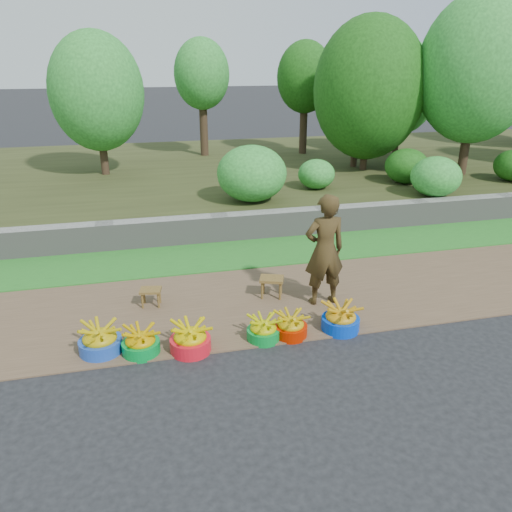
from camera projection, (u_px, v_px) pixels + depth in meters
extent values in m
plane|color=#232325|center=(273.00, 346.00, 6.49)|extent=(120.00, 120.00, 0.00)
cube|color=brown|center=(251.00, 303.00, 7.61)|extent=(80.00, 2.50, 0.02)
cube|color=#277523|center=(228.00, 255.00, 9.41)|extent=(80.00, 1.50, 0.04)
cube|color=gray|center=(220.00, 228.00, 10.09)|extent=(80.00, 0.35, 0.55)
cube|color=#363B1A|center=(191.00, 177.00, 14.52)|extent=(80.00, 10.00, 0.50)
cylinder|color=#362719|center=(204.00, 124.00, 15.93)|extent=(0.26, 0.26, 1.98)
ellipsoid|color=green|center=(202.00, 74.00, 15.37)|extent=(1.72, 1.72, 2.14)
cylinder|color=#362719|center=(397.00, 132.00, 16.37)|extent=(0.20, 0.20, 1.36)
ellipsoid|color=green|center=(401.00, 88.00, 15.85)|extent=(2.33, 2.33, 2.92)
cylinder|color=#362719|center=(365.00, 147.00, 14.03)|extent=(0.19, 0.19, 1.28)
ellipsoid|color=#1C5714|center=(369.00, 89.00, 13.46)|extent=(3.01, 3.01, 3.77)
cylinder|color=#362719|center=(355.00, 146.00, 14.42)|extent=(0.18, 0.18, 1.18)
ellipsoid|color=#1C5714|center=(357.00, 109.00, 14.03)|extent=(1.52, 1.52, 1.90)
cylinder|color=#362719|center=(103.00, 148.00, 13.42)|extent=(0.21, 0.21, 1.43)
ellipsoid|color=green|center=(97.00, 92.00, 12.88)|extent=(2.42, 2.42, 3.02)
cylinder|color=#362719|center=(303.00, 125.00, 16.29)|extent=(0.25, 0.25, 1.86)
ellipsoid|color=#1C5714|center=(305.00, 77.00, 15.74)|extent=(1.78, 1.78, 2.22)
cylinder|color=#362719|center=(466.00, 141.00, 13.34)|extent=(0.24, 0.24, 1.81)
ellipsoid|color=green|center=(477.00, 69.00, 12.67)|extent=(2.98, 2.98, 3.72)
ellipsoid|color=green|center=(316.00, 174.00, 12.07)|extent=(0.89, 0.89, 0.71)
ellipsoid|color=#1C5714|center=(407.00, 166.00, 12.56)|extent=(1.08, 1.08, 0.87)
ellipsoid|color=green|center=(252.00, 173.00, 10.94)|extent=(1.54, 1.54, 1.23)
ellipsoid|color=green|center=(436.00, 177.00, 11.38)|extent=(1.13, 1.13, 0.91)
cylinder|color=#1D46AE|center=(101.00, 346.00, 6.31)|extent=(0.54, 0.54, 0.19)
ellipsoid|color=#AD9408|center=(99.00, 336.00, 6.26)|extent=(0.47, 0.47, 0.31)
cylinder|color=#00872E|center=(141.00, 347.00, 6.30)|extent=(0.48, 0.48, 0.17)
ellipsoid|color=#B28700|center=(140.00, 338.00, 6.25)|extent=(0.42, 0.42, 0.27)
cylinder|color=red|center=(191.00, 344.00, 6.35)|extent=(0.52, 0.52, 0.19)
ellipsoid|color=#BEA600|center=(190.00, 334.00, 6.30)|extent=(0.46, 0.46, 0.30)
cylinder|color=#06842B|center=(263.00, 334.00, 6.61)|extent=(0.44, 0.44, 0.16)
ellipsoid|color=#A8AA03|center=(263.00, 326.00, 6.57)|extent=(0.39, 0.39, 0.25)
cylinder|color=#A91800|center=(290.00, 330.00, 6.70)|extent=(0.45, 0.45, 0.16)
ellipsoid|color=#AC8B07|center=(291.00, 322.00, 6.65)|extent=(0.40, 0.40, 0.26)
cylinder|color=#0538C2|center=(340.00, 324.00, 6.84)|extent=(0.52, 0.52, 0.19)
ellipsoid|color=#B37D0D|center=(341.00, 314.00, 6.79)|extent=(0.46, 0.46, 0.30)
cube|color=brown|center=(151.00, 290.00, 7.41)|extent=(0.35, 0.29, 0.04)
cylinder|color=brown|center=(142.00, 301.00, 7.38)|extent=(0.03, 0.03, 0.24)
cylinder|color=brown|center=(158.00, 301.00, 7.39)|extent=(0.03, 0.03, 0.24)
cylinder|color=brown|center=(144.00, 296.00, 7.53)|extent=(0.03, 0.03, 0.24)
cylinder|color=brown|center=(160.00, 296.00, 7.54)|extent=(0.03, 0.03, 0.24)
cube|color=brown|center=(272.00, 279.00, 7.68)|extent=(0.43, 0.38, 0.04)
cylinder|color=brown|center=(262.00, 291.00, 7.66)|extent=(0.04, 0.04, 0.28)
cylinder|color=brown|center=(280.00, 291.00, 7.64)|extent=(0.04, 0.04, 0.28)
cylinder|color=brown|center=(263.00, 285.00, 7.84)|extent=(0.04, 0.04, 0.28)
cylinder|color=brown|center=(281.00, 286.00, 7.81)|extent=(0.04, 0.04, 0.28)
imported|color=black|center=(325.00, 250.00, 7.30)|extent=(0.63, 0.42, 1.69)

